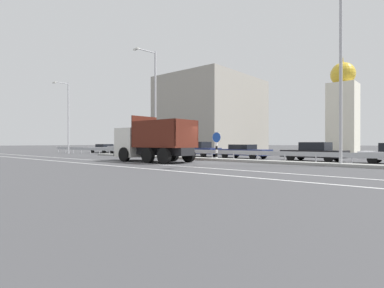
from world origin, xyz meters
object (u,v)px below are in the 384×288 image
Objects in this scene: parked_car_2 at (160,148)px; parked_car_3 at (198,149)px; parked_car_4 at (244,151)px; dump_truck at (147,144)px; parked_car_0 at (104,148)px; median_road_sign at (216,145)px; parked_car_1 at (124,148)px; parked_car_5 at (314,152)px; street_lamp_0 at (67,115)px; church_tower at (343,109)px; street_lamp_2 at (340,67)px; street_lamp_1 at (154,99)px.

parked_car_2 is 1.01× the size of parked_car_3.
dump_truck is at bearing -17.87° from parked_car_4.
dump_truck is 1.46× the size of parked_car_3.
parked_car_0 is 22.37m from parked_car_4.
median_road_sign reaches higher than parked_car_1.
parked_car_3 is at bearing -90.24° from parked_car_1.
parked_car_5 is (6.11, -0.09, 0.06)m from parked_car_4.
parked_car_3 reaches higher than parked_car_5.
parked_car_0 is at bearing 168.33° from median_road_sign.
parked_car_4 is (17.10, 0.11, -0.06)m from parked_car_1.
parked_car_5 is (6.03, 4.11, -0.49)m from median_road_sign.
street_lamp_0 is 1.97× the size of parked_car_5.
parked_car_1 is 0.33× the size of church_tower.
street_lamp_0 is 1.88× the size of parked_car_4.
median_road_sign is 4.24m from parked_car_4.
church_tower is at bearing 103.39° from street_lamp_2.
parked_car_3 is (-5.38, 4.36, -0.47)m from median_road_sign.
parked_car_3 is at bearing 68.74° from street_lamp_1.
parked_car_4 is (22.37, -0.43, 0.01)m from parked_car_0.
street_lamp_0 reaches higher than parked_car_1.
dump_truck is 0.72× the size of street_lamp_0.
parked_car_0 is at bearing 82.95° from street_lamp_0.
church_tower is (6.01, 30.23, 4.83)m from dump_truck.
street_lamp_2 reaches higher than parked_car_2.
street_lamp_1 is at bearing -110.40° from church_tower.
dump_truck is 31.19m from church_tower.
street_lamp_2 is at bearing -143.24° from parked_car_5.
street_lamp_1 is at bearing 0.84° from street_lamp_0.
dump_truck is 0.48× the size of church_tower.
parked_car_4 is (5.29, -0.16, -0.09)m from parked_car_3.
street_lamp_1 is 16.00m from street_lamp_2.
parked_car_0 is 0.94× the size of parked_car_5.
dump_truck is at bearing 134.54° from parked_car_5.
median_road_sign reaches higher than parked_car_0.
parked_car_1 is 1.00× the size of parked_car_3.
parked_car_3 reaches higher than parked_car_1.
street_lamp_0 is at bearing -179.29° from median_road_sign.
parked_car_2 is 0.34× the size of church_tower.
parked_car_0 is at bearing 88.75° from parked_car_2.
street_lamp_1 is 2.29× the size of parked_car_0.
parked_car_5 is at bearing 17.60° from street_lamp_1.
street_lamp_2 is 32.14m from parked_car_0.
parked_car_1 is (5.88, 4.38, -4.26)m from street_lamp_0.
dump_truck is 0.66× the size of street_lamp_1.
street_lamp_1 reaches higher than median_road_sign.
parked_car_4 is (3.29, 8.33, -0.62)m from dump_truck.
street_lamp_2 is 11.24m from parked_car_4.
parked_car_1 is 6.25m from parked_car_2.
street_lamp_2 is at bearing -100.98° from parked_car_1.
parked_car_2 reaches higher than parked_car_0.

